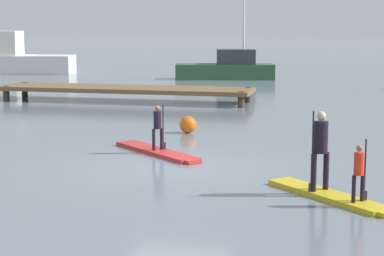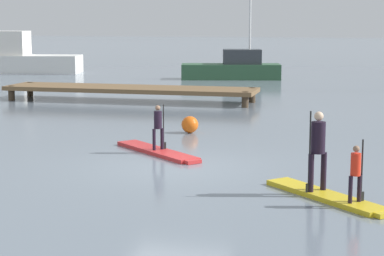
{
  "view_description": "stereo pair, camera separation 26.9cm",
  "coord_description": "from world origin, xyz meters",
  "views": [
    {
      "loc": [
        4.16,
        -15.96,
        3.55
      ],
      "look_at": [
        0.1,
        1.28,
        0.78
      ],
      "focal_mm": 65.52,
      "sensor_mm": 36.0,
      "label": 1
    },
    {
      "loc": [
        4.42,
        -15.9,
        3.55
      ],
      "look_at": [
        0.1,
        1.28,
        0.78
      ],
      "focal_mm": 65.52,
      "sensor_mm": 36.0,
      "label": 2
    }
  ],
  "objects": [
    {
      "name": "ground_plane",
      "position": [
        0.0,
        0.0,
        0.0
      ],
      "size": [
        240.0,
        240.0,
        0.0
      ],
      "primitive_type": "plane",
      "color": "slate"
    },
    {
      "name": "paddler_child_solo",
      "position": [
        -0.92,
        1.65,
        0.77
      ],
      "size": [
        0.32,
        0.34,
        1.2
      ],
      "color": "black",
      "rests_on": "paddleboard_near"
    },
    {
      "name": "floating_dock",
      "position": [
        -5.54,
        12.7,
        0.53
      ],
      "size": [
        11.0,
        2.35,
        0.63
      ],
      "color": "brown",
      "rests_on": "ground"
    },
    {
      "name": "paddler_child_front",
      "position": [
        4.27,
        -2.62,
        0.72
      ],
      "size": [
        0.31,
        0.32,
        1.2
      ],
      "color": "black",
      "rests_on": "paddleboard_far"
    },
    {
      "name": "paddleboard_near",
      "position": [
        -0.93,
        1.65,
        0.05
      ],
      "size": [
        2.92,
        2.65,
        0.1
      ],
      "color": "red",
      "rests_on": "ground"
    },
    {
      "name": "paddleboard_far",
      "position": [
        3.72,
        -2.09,
        0.05
      ],
      "size": [
        2.63,
        2.6,
        0.1
      ],
      "color": "gold",
      "rests_on": "ground"
    },
    {
      "name": "motor_boat_small_navy",
      "position": [
        -3.33,
        24.92,
        0.65
      ],
      "size": [
        6.06,
        3.06,
        4.92
      ],
      "color": "#2D5638",
      "rests_on": "ground"
    },
    {
      "name": "mooring_buoy_mid",
      "position": [
        -0.94,
        5.12,
        0.27
      ],
      "size": [
        0.53,
        0.53,
        0.53
      ],
      "primitive_type": "sphere",
      "color": "orange",
      "rests_on": "ground"
    },
    {
      "name": "paddler_adult",
      "position": [
        3.5,
        -1.88,
        1.03
      ],
      "size": [
        0.41,
        0.42,
        1.65
      ],
      "color": "black",
      "rests_on": "paddleboard_far"
    }
  ]
}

